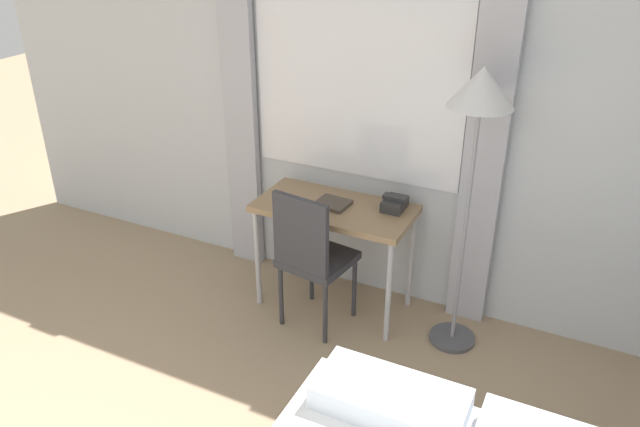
% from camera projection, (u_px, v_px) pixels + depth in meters
% --- Properties ---
extents(wall_back_with_window, '(5.69, 0.13, 2.70)m').
position_uv_depth(wall_back_with_window, '(349.00, 98.00, 3.95)').
color(wall_back_with_window, silver).
rests_on(wall_back_with_window, ground_plane).
extents(desk, '(1.00, 0.50, 0.75)m').
position_uv_depth(desk, '(335.00, 217.00, 3.97)').
color(desk, '#937551').
rests_on(desk, ground_plane).
extents(desk_chair, '(0.45, 0.45, 0.96)m').
position_uv_depth(desk_chair, '(311.00, 253.00, 3.82)').
color(desk_chair, '#333338').
rests_on(desk_chair, ground_plane).
extents(standing_lamp, '(0.35, 0.35, 1.73)m').
position_uv_depth(standing_lamp, '(479.00, 116.00, 3.26)').
color(standing_lamp, '#4C4C51').
rests_on(standing_lamp, ground_plane).
extents(telephone, '(0.15, 0.18, 0.09)m').
position_uv_depth(telephone, '(395.00, 203.00, 3.88)').
color(telephone, '#2D2D2D').
rests_on(telephone, desk).
extents(book, '(0.22, 0.20, 0.02)m').
position_uv_depth(book, '(333.00, 203.00, 3.94)').
color(book, '#4C4238').
rests_on(book, desk).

